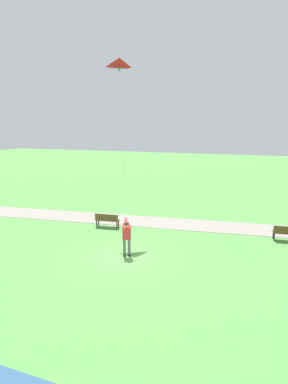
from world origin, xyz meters
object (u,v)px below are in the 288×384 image
at_px(park_bench_near_walkway, 107,219).
at_px(park_bench_far_walkway, 287,232).
at_px(flying_kite, 119,67).
at_px(person_kite_flyer, 127,235).

height_order(park_bench_near_walkway, park_bench_far_walkway, same).
relative_size(flying_kite, park_bench_far_walkway, 5.31).
distance_m(flying_kite, park_bench_far_walkway, 13.10).
height_order(person_kite_flyer, park_bench_near_walkway, person_kite_flyer).
height_order(flying_kite, park_bench_far_walkway, flying_kite).
xyz_separation_m(flying_kite, park_bench_far_walkway, (-1.15, 9.47, -8.98)).
bearing_deg(person_kite_flyer, flying_kite, -152.43).
height_order(person_kite_flyer, flying_kite, flying_kite).
bearing_deg(park_bench_near_walkway, person_kite_flyer, 38.85).
relative_size(person_kite_flyer, park_bench_far_walkway, 1.18).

